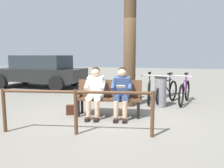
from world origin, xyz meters
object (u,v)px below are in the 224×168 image
(parked_car, at_px, (40,70))
(bicycle_purple, at_px, (130,90))
(person_companion, at_px, (95,89))
(handbag, at_px, (72,110))
(litter_bin, at_px, (160,92))
(bicycle_black, at_px, (184,92))
(bench, at_px, (109,95))
(tree_trunk, at_px, (130,34))
(person_reading, at_px, (122,90))
(bicycle_blue, at_px, (149,91))
(bicycle_silver, at_px, (167,92))

(parked_car, bearing_deg, bicycle_purple, 156.09)
(person_companion, distance_m, handbag, 0.82)
(person_companion, xyz_separation_m, litter_bin, (-1.49, -1.40, -0.23))
(person_companion, relative_size, bicycle_black, 0.73)
(person_companion, distance_m, litter_bin, 2.06)
(bench, bearing_deg, tree_trunk, -113.10)
(person_reading, bearing_deg, handbag, -3.84)
(person_reading, bearing_deg, bench, -27.39)
(handbag, relative_size, litter_bin, 0.34)
(person_reading, relative_size, parked_car, 0.28)
(bench, xyz_separation_m, handbag, (0.91, 0.21, -0.39))
(bench, relative_size, handbag, 5.50)
(tree_trunk, xyz_separation_m, bicycle_blue, (-0.51, -0.71, -1.73))
(tree_trunk, xyz_separation_m, parked_car, (4.68, -2.61, -1.31))
(bench, distance_m, bicycle_purple, 1.83)
(bicycle_black, height_order, bicycle_blue, same)
(bench, xyz_separation_m, bicycle_silver, (-1.38, -1.72, -0.15))
(litter_bin, distance_m, bicycle_blue, 0.73)
(handbag, xyz_separation_m, bicycle_black, (-2.80, -2.07, 0.24))
(handbag, bearing_deg, bicycle_purple, -118.81)
(handbag, bearing_deg, person_reading, -175.78)
(person_companion, relative_size, handbag, 4.00)
(person_reading, relative_size, bicycle_silver, 0.75)
(litter_bin, xyz_separation_m, bicycle_black, (-0.70, -0.67, -0.08))
(bicycle_silver, bearing_deg, bicycle_purple, -74.02)
(litter_bin, xyz_separation_m, bicycle_purple, (0.98, -0.62, -0.08))
(bench, relative_size, person_companion, 1.37)
(bicycle_blue, height_order, parked_car, parked_car)
(tree_trunk, height_order, bicycle_blue, tree_trunk)
(bicycle_silver, height_order, parked_car, parked_car)
(person_reading, height_order, bicycle_silver, person_reading)
(person_companion, distance_m, parked_car, 5.67)
(tree_trunk, relative_size, parked_car, 0.98)
(bicycle_purple, bearing_deg, person_companion, -13.76)
(bicycle_black, height_order, bicycle_silver, same)
(tree_trunk, bearing_deg, bicycle_silver, -150.15)
(person_companion, distance_m, bicycle_black, 3.02)
(person_companion, relative_size, bicycle_silver, 0.75)
(bicycle_blue, bearing_deg, litter_bin, 27.35)
(bicycle_blue, relative_size, parked_car, 0.40)
(handbag, distance_m, tree_trunk, 2.66)
(bicycle_black, bearing_deg, bicycle_purple, -75.21)
(person_companion, height_order, bicycle_blue, person_companion)
(litter_bin, bearing_deg, bicycle_silver, -109.21)
(handbag, distance_m, litter_bin, 2.54)
(handbag, bearing_deg, bicycle_blue, -130.36)
(handbag, distance_m, bicycle_silver, 3.00)
(handbag, xyz_separation_m, bicycle_silver, (-2.28, -1.93, 0.24))
(bicycle_black, relative_size, parked_car, 0.39)
(bicycle_blue, bearing_deg, bicycle_black, 88.44)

